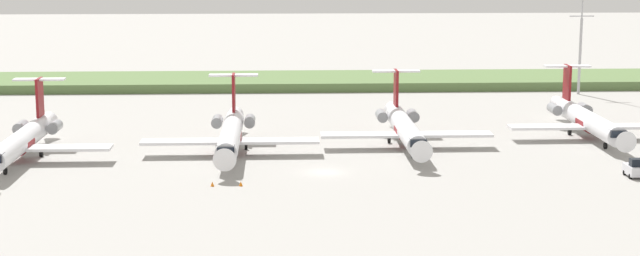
# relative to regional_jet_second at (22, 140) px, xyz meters

# --- Properties ---
(ground_plane) EXTENTS (500.00, 500.00, 0.00)m
(ground_plane) POSITION_rel_regional_jet_second_xyz_m (37.63, 21.62, -2.54)
(ground_plane) COLOR #9E9B96
(grass_berm) EXTENTS (320.00, 20.00, 1.68)m
(grass_berm) POSITION_rel_regional_jet_second_xyz_m (37.63, 66.01, -1.70)
(grass_berm) COLOR #597542
(grass_berm) RESTS_ON ground
(regional_jet_second) EXTENTS (22.81, 31.00, 9.00)m
(regional_jet_second) POSITION_rel_regional_jet_second_xyz_m (0.00, 0.00, 0.00)
(regional_jet_second) COLOR white
(regional_jet_second) RESTS_ON ground
(regional_jet_third) EXTENTS (22.81, 31.00, 9.00)m
(regional_jet_third) POSITION_rel_regional_jet_second_xyz_m (25.99, 3.31, 0.00)
(regional_jet_third) COLOR white
(regional_jet_third) RESTS_ON ground
(regional_jet_fourth) EXTENTS (22.81, 31.00, 9.00)m
(regional_jet_fourth) POSITION_rel_regional_jet_second_xyz_m (49.16, 6.87, 0.00)
(regional_jet_fourth) COLOR white
(regional_jet_fourth) RESTS_ON ground
(regional_jet_fifth) EXTENTS (22.81, 31.00, 9.00)m
(regional_jet_fifth) POSITION_rel_regional_jet_second_xyz_m (75.49, 11.64, 0.00)
(regional_jet_fifth) COLOR white
(regional_jet_fifth) RESTS_ON ground
(antenna_mast) EXTENTS (4.40, 0.50, 21.61)m
(antenna_mast) POSITION_rel_regional_jet_second_xyz_m (86.73, 52.48, 6.46)
(antenna_mast) COLOR #B2B2B7
(antenna_mast) RESTS_ON ground
(baggage_tug) EXTENTS (1.72, 3.20, 2.30)m
(baggage_tug) POSITION_rel_regional_jet_second_xyz_m (73.51, -12.50, -1.53)
(baggage_tug) COLOR silver
(baggage_tug) RESTS_ON ground
(safety_cone_front_marker) EXTENTS (0.44, 0.44, 0.55)m
(safety_cone_front_marker) POSITION_rel_regional_jet_second_xyz_m (24.73, -14.87, -2.26)
(safety_cone_front_marker) COLOR orange
(safety_cone_front_marker) RESTS_ON ground
(safety_cone_mid_marker) EXTENTS (0.44, 0.44, 0.55)m
(safety_cone_mid_marker) POSITION_rel_regional_jet_second_xyz_m (27.91, -14.87, -2.26)
(safety_cone_mid_marker) COLOR orange
(safety_cone_mid_marker) RESTS_ON ground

